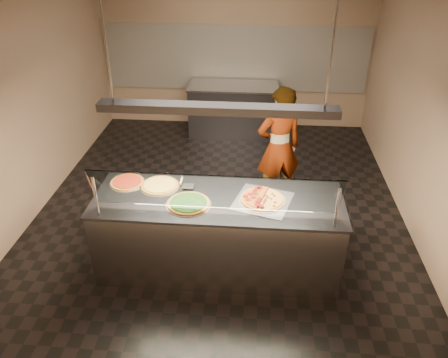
# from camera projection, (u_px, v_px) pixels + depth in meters

# --- Properties ---
(ground) EXTENTS (5.00, 6.00, 0.02)m
(ground) POSITION_uv_depth(u_px,v_px,m) (220.00, 207.00, 6.19)
(ground) COLOR black
(ground) RESTS_ON ground
(wall_back) EXTENTS (5.00, 0.02, 3.00)m
(wall_back) POSITION_uv_depth(u_px,v_px,m) (235.00, 47.00, 8.01)
(wall_back) COLOR #977A61
(wall_back) RESTS_ON ground
(wall_front) EXTENTS (5.00, 0.02, 3.00)m
(wall_front) POSITION_uv_depth(u_px,v_px,m) (177.00, 274.00, 2.84)
(wall_front) COLOR #977A61
(wall_front) RESTS_ON ground
(wall_left) EXTENTS (0.02, 6.00, 3.00)m
(wall_left) POSITION_uv_depth(u_px,v_px,m) (26.00, 100.00, 5.61)
(wall_left) COLOR #977A61
(wall_left) RESTS_ON ground
(wall_right) EXTENTS (0.02, 6.00, 3.00)m
(wall_right) POSITION_uv_depth(u_px,v_px,m) (428.00, 113.00, 5.24)
(wall_right) COLOR #977A61
(wall_right) RESTS_ON ground
(tile_band) EXTENTS (4.90, 0.02, 1.20)m
(tile_band) POSITION_uv_depth(u_px,v_px,m) (235.00, 58.00, 8.08)
(tile_band) COLOR silver
(tile_band) RESTS_ON wall_back
(serving_counter) EXTENTS (2.68, 0.94, 0.93)m
(serving_counter) POSITION_uv_depth(u_px,v_px,m) (218.00, 234.00, 4.89)
(serving_counter) COLOR #B7B7BC
(serving_counter) RESTS_ON ground
(sneeze_guard) EXTENTS (2.44, 0.18, 0.54)m
(sneeze_guard) POSITION_uv_depth(u_px,v_px,m) (214.00, 193.00, 4.21)
(sneeze_guard) COLOR #B7B7BC
(sneeze_guard) RESTS_ON serving_counter
(perforated_tray) EXTENTS (0.69, 0.69, 0.01)m
(perforated_tray) POSITION_uv_depth(u_px,v_px,m) (262.00, 200.00, 4.61)
(perforated_tray) COLOR silver
(perforated_tray) RESTS_ON serving_counter
(half_pizza_pepperoni) EXTENTS (0.35, 0.51, 0.05)m
(half_pizza_pepperoni) POSITION_uv_depth(u_px,v_px,m) (252.00, 198.00, 4.61)
(half_pizza_pepperoni) COLOR #8E5B1E
(half_pizza_pepperoni) RESTS_ON perforated_tray
(half_pizza_sausage) EXTENTS (0.35, 0.51, 0.04)m
(half_pizza_sausage) POSITION_uv_depth(u_px,v_px,m) (273.00, 199.00, 4.59)
(half_pizza_sausage) COLOR #8E5B1E
(half_pizza_sausage) RESTS_ON perforated_tray
(pizza_spinach) EXTENTS (0.48, 0.48, 0.03)m
(pizza_spinach) POSITION_uv_depth(u_px,v_px,m) (188.00, 203.00, 4.55)
(pizza_spinach) COLOR silver
(pizza_spinach) RESTS_ON serving_counter
(pizza_cheese) EXTENTS (0.44, 0.44, 0.03)m
(pizza_cheese) POSITION_uv_depth(u_px,v_px,m) (160.00, 185.00, 4.87)
(pizza_cheese) COLOR silver
(pizza_cheese) RESTS_ON serving_counter
(pizza_tomato) EXTENTS (0.40, 0.40, 0.03)m
(pizza_tomato) POSITION_uv_depth(u_px,v_px,m) (127.00, 182.00, 4.93)
(pizza_tomato) COLOR silver
(pizza_tomato) RESTS_ON serving_counter
(pizza_spatula) EXTENTS (0.17, 0.23, 0.02)m
(pizza_spatula) POSITION_uv_depth(u_px,v_px,m) (184.00, 182.00, 4.89)
(pizza_spatula) COLOR #B7B7BC
(pizza_spatula) RESTS_ON pizza_spinach
(prep_table) EXTENTS (1.64, 0.74, 0.93)m
(prep_table) POSITION_uv_depth(u_px,v_px,m) (233.00, 109.00, 8.14)
(prep_table) COLOR #3E3E44
(prep_table) RESTS_ON ground
(worker) EXTENTS (0.72, 0.60, 1.71)m
(worker) POSITION_uv_depth(u_px,v_px,m) (279.00, 147.00, 5.89)
(worker) COLOR #28262B
(worker) RESTS_ON ground
(heat_lamp_housing) EXTENTS (2.30, 0.18, 0.08)m
(heat_lamp_housing) POSITION_uv_depth(u_px,v_px,m) (217.00, 109.00, 4.13)
(heat_lamp_housing) COLOR #3E3E44
(heat_lamp_housing) RESTS_ON ceiling
(lamp_rod_left) EXTENTS (0.02, 0.02, 1.01)m
(lamp_rod_left) POSITION_uv_depth(u_px,v_px,m) (106.00, 48.00, 3.93)
(lamp_rod_left) COLOR #B7B7BC
(lamp_rod_left) RESTS_ON ceiling
(lamp_rod_right) EXTENTS (0.02, 0.02, 1.01)m
(lamp_rod_right) POSITION_uv_depth(u_px,v_px,m) (331.00, 53.00, 3.78)
(lamp_rod_right) COLOR #B7B7BC
(lamp_rod_right) RESTS_ON ceiling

